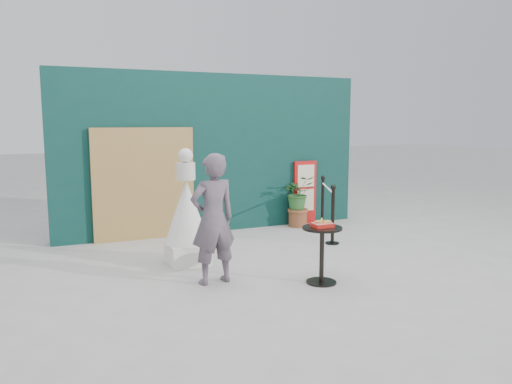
% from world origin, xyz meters
% --- Properties ---
extents(ground, '(60.00, 60.00, 0.00)m').
position_xyz_m(ground, '(0.00, 0.00, 0.00)').
color(ground, '#ADAAA5').
rests_on(ground, ground).
extents(back_wall, '(6.00, 0.30, 3.00)m').
position_xyz_m(back_wall, '(0.00, 3.15, 1.50)').
color(back_wall, '#0B322F').
rests_on(back_wall, ground).
extents(bamboo_fence, '(1.80, 0.08, 2.00)m').
position_xyz_m(bamboo_fence, '(-1.40, 2.94, 1.00)').
color(bamboo_fence, tan).
rests_on(bamboo_fence, ground).
extents(woman, '(0.67, 0.48, 1.71)m').
position_xyz_m(woman, '(-1.11, 0.10, 0.85)').
color(woman, '#645561').
rests_on(woman, ground).
extents(menu_board, '(0.50, 0.07, 1.30)m').
position_xyz_m(menu_board, '(1.90, 2.95, 0.65)').
color(menu_board, red).
rests_on(menu_board, ground).
extents(statue, '(0.67, 0.67, 1.72)m').
position_xyz_m(statue, '(-1.16, 1.11, 0.70)').
color(statue, silver).
rests_on(statue, ground).
extents(cafe_table, '(0.52, 0.52, 0.75)m').
position_xyz_m(cafe_table, '(0.18, -0.49, 0.50)').
color(cafe_table, black).
rests_on(cafe_table, ground).
extents(food_basket, '(0.26, 0.19, 0.11)m').
position_xyz_m(food_basket, '(0.18, -0.49, 0.79)').
color(food_basket, red).
rests_on(food_basket, cafe_table).
extents(planter, '(0.61, 0.52, 1.03)m').
position_xyz_m(planter, '(1.63, 2.76, 0.60)').
color(planter, brown).
rests_on(planter, ground).
extents(stanchion_barrier, '(0.84, 1.54, 1.03)m').
position_xyz_m(stanchion_barrier, '(1.78, 1.90, 0.49)').
color(stanchion_barrier, black).
rests_on(stanchion_barrier, ground).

